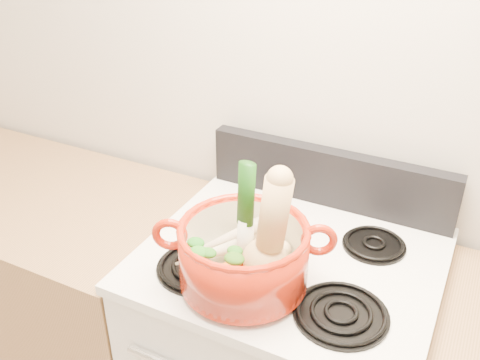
% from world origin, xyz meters
% --- Properties ---
extents(wall_back, '(3.50, 0.02, 2.60)m').
position_xyz_m(wall_back, '(0.00, 1.75, 1.30)').
color(wall_back, beige).
rests_on(wall_back, floor).
extents(cooktop, '(0.78, 0.67, 0.03)m').
position_xyz_m(cooktop, '(0.00, 1.40, 0.93)').
color(cooktop, white).
rests_on(cooktop, stove_body).
extents(control_backsplash, '(0.76, 0.05, 0.18)m').
position_xyz_m(control_backsplash, '(0.00, 1.70, 1.04)').
color(control_backsplash, black).
rests_on(control_backsplash, cooktop).
extents(counter_left, '(1.36, 0.65, 0.90)m').
position_xyz_m(counter_left, '(-1.07, 1.40, 0.45)').
color(counter_left, '#9A7149').
rests_on(counter_left, floor).
extents(burner_front_left, '(0.22, 0.22, 0.02)m').
position_xyz_m(burner_front_left, '(-0.19, 1.24, 0.96)').
color(burner_front_left, black).
rests_on(burner_front_left, cooktop).
extents(burner_front_right, '(0.22, 0.22, 0.02)m').
position_xyz_m(burner_front_right, '(0.19, 1.24, 0.96)').
color(burner_front_right, black).
rests_on(burner_front_right, cooktop).
extents(burner_back_left, '(0.17, 0.17, 0.02)m').
position_xyz_m(burner_back_left, '(-0.19, 1.54, 0.96)').
color(burner_back_left, black).
rests_on(burner_back_left, cooktop).
extents(burner_back_right, '(0.17, 0.17, 0.02)m').
position_xyz_m(burner_back_right, '(0.19, 1.54, 0.96)').
color(burner_back_right, black).
rests_on(burner_back_right, cooktop).
extents(dutch_oven, '(0.41, 0.41, 0.15)m').
position_xyz_m(dutch_oven, '(-0.06, 1.23, 1.05)').
color(dutch_oven, '#A71D0A').
rests_on(dutch_oven, burner_front_left).
extents(pot_handle_left, '(0.09, 0.05, 0.09)m').
position_xyz_m(pot_handle_left, '(-0.22, 1.16, 1.10)').
color(pot_handle_left, '#A71D0A').
rests_on(pot_handle_left, dutch_oven).
extents(pot_handle_right, '(0.09, 0.05, 0.09)m').
position_xyz_m(pot_handle_right, '(0.10, 1.30, 1.10)').
color(pot_handle_right, '#A71D0A').
rests_on(pot_handle_right, dutch_oven).
extents(squash, '(0.14, 0.12, 0.29)m').
position_xyz_m(squash, '(-0.00, 1.24, 1.14)').
color(squash, tan).
rests_on(squash, dutch_oven).
extents(leek, '(0.06, 0.07, 0.29)m').
position_xyz_m(leek, '(-0.07, 1.26, 1.14)').
color(leek, beige).
rests_on(leek, dutch_oven).
extents(ginger, '(0.10, 0.08, 0.05)m').
position_xyz_m(ginger, '(-0.03, 1.32, 1.02)').
color(ginger, '#D5B083').
rests_on(ginger, dutch_oven).
extents(parsnip_0, '(0.07, 0.21, 0.06)m').
position_xyz_m(parsnip_0, '(-0.09, 1.24, 1.02)').
color(parsnip_0, beige).
rests_on(parsnip_0, dutch_oven).
extents(parsnip_1, '(0.14, 0.20, 0.06)m').
position_xyz_m(parsnip_1, '(-0.12, 1.27, 1.03)').
color(parsnip_1, beige).
rests_on(parsnip_1, dutch_oven).
extents(parsnip_2, '(0.13, 0.19, 0.06)m').
position_xyz_m(parsnip_2, '(-0.08, 1.29, 1.04)').
color(parsnip_2, beige).
rests_on(parsnip_2, dutch_oven).
extents(parsnip_3, '(0.14, 0.14, 0.05)m').
position_xyz_m(parsnip_3, '(-0.15, 1.21, 1.04)').
color(parsnip_3, beige).
rests_on(parsnip_3, dutch_oven).
extents(parsnip_4, '(0.17, 0.21, 0.06)m').
position_xyz_m(parsnip_4, '(-0.12, 1.28, 1.05)').
color(parsnip_4, beige).
rests_on(parsnip_4, dutch_oven).
extents(carrot_0, '(0.06, 0.15, 0.04)m').
position_xyz_m(carrot_0, '(-0.05, 1.22, 1.02)').
color(carrot_0, red).
rests_on(carrot_0, dutch_oven).
extents(carrot_1, '(0.13, 0.13, 0.04)m').
position_xyz_m(carrot_1, '(-0.08, 1.19, 1.02)').
color(carrot_1, '#DA5C0A').
rests_on(carrot_1, dutch_oven).
extents(carrot_2, '(0.05, 0.19, 0.05)m').
position_xyz_m(carrot_2, '(-0.03, 1.22, 1.03)').
color(carrot_2, '#C54609').
rests_on(carrot_2, dutch_oven).
extents(carrot_3, '(0.07, 0.13, 0.04)m').
position_xyz_m(carrot_3, '(-0.07, 1.18, 1.04)').
color(carrot_3, '#BA4709').
rests_on(carrot_3, dutch_oven).
extents(carrot_4, '(0.11, 0.17, 0.05)m').
position_xyz_m(carrot_4, '(-0.07, 1.18, 1.04)').
color(carrot_4, '#CF620A').
rests_on(carrot_4, dutch_oven).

